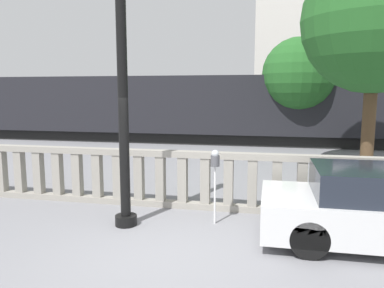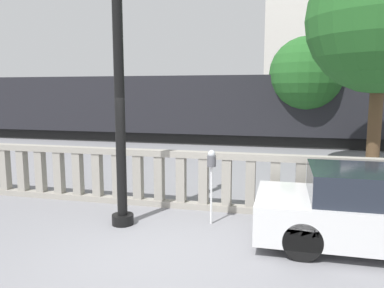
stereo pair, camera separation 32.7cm
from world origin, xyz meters
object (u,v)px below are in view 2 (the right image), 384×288
at_px(lamppost, 119,62).
at_px(parked_car, 376,211).
at_px(tree_right, 382,20).
at_px(parking_meter, 212,164).
at_px(train_far, 244,99).
at_px(tree_left, 307,74).
at_px(train_near, 241,108).

height_order(lamppost, parked_car, lamppost).
bearing_deg(tree_right, lamppost, -133.37).
distance_m(parking_meter, train_far, 30.30).
bearing_deg(parking_meter, lamppost, -165.54).
bearing_deg(tree_left, lamppost, -109.32).
height_order(parked_car, tree_left, tree_left).
bearing_deg(train_near, train_far, 95.42).
bearing_deg(train_near, lamppost, -94.31).
distance_m(lamppost, parked_car, 5.25).
bearing_deg(lamppost, parked_car, 0.00).
height_order(train_near, train_far, train_far).
xyz_separation_m(parked_car, train_far, (-5.40, 30.63, 1.23)).
bearing_deg(parking_meter, parked_car, -8.62).
bearing_deg(tree_left, parked_car, -86.99).
bearing_deg(parking_meter, train_far, 94.74).
xyz_separation_m(lamppost, parking_meter, (1.70, 0.44, -1.96)).
xyz_separation_m(lamppost, parked_car, (4.60, 0.00, -2.54)).
bearing_deg(lamppost, tree_right, 46.63).
bearing_deg(parking_meter, tree_left, 78.17).
relative_size(parking_meter, parked_car, 0.37).
bearing_deg(tree_left, parking_meter, -101.83).
relative_size(train_far, tree_right, 2.94).
height_order(lamppost, tree_right, tree_right).
bearing_deg(tree_left, tree_right, -70.56).
relative_size(parked_car, tree_left, 0.79).
bearing_deg(tree_left, train_far, 104.01).
height_order(train_far, tree_right, tree_right).
relative_size(lamppost, parked_car, 1.48).
distance_m(parked_car, train_near, 12.94).
relative_size(tree_left, tree_right, 0.72).
height_order(lamppost, train_far, lamppost).
bearing_deg(train_near, parked_car, -73.48).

